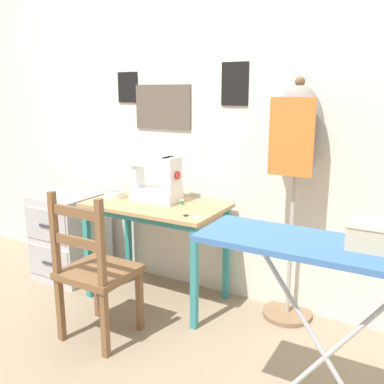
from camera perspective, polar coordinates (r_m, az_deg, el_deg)
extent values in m
plane|color=gray|center=(2.99, -7.60, -15.74)|extent=(14.00, 14.00, 0.00)
cube|color=silver|center=(3.12, -1.54, 10.13)|extent=(10.00, 0.05, 2.55)
cube|color=brown|center=(3.16, -3.91, 11.25)|extent=(0.46, 0.02, 0.32)
cube|color=black|center=(3.34, -8.55, 13.63)|extent=(0.18, 0.01, 0.22)
cube|color=black|center=(2.89, 5.74, 14.15)|extent=(0.19, 0.01, 0.28)
cube|color=tan|center=(2.94, -4.84, -1.74)|extent=(0.94, 0.54, 0.02)
cube|color=teal|center=(2.77, -7.51, -3.45)|extent=(0.86, 0.03, 0.04)
cube|color=teal|center=(3.14, -13.70, -7.81)|extent=(0.04, 0.04, 0.68)
cube|color=teal|center=(2.66, 0.31, -11.40)|extent=(0.04, 0.04, 0.68)
cube|color=teal|center=(3.46, -8.51, -5.55)|extent=(0.04, 0.04, 0.68)
cube|color=teal|center=(3.03, 4.60, -8.21)|extent=(0.04, 0.04, 0.68)
cube|color=white|center=(2.99, -4.80, -0.45)|extent=(0.34, 0.18, 0.08)
cube|color=white|center=(2.89, -2.84, 2.31)|extent=(0.09, 0.16, 0.24)
cube|color=white|center=(2.95, -5.25, 4.16)|extent=(0.29, 0.14, 0.07)
cube|color=white|center=(3.04, -7.18, 2.13)|extent=(0.04, 0.10, 0.17)
cylinder|color=#B22D2D|center=(2.86, -1.95, 2.21)|extent=(0.02, 0.06, 0.06)
cylinder|color=#99999E|center=(2.86, -2.87, 4.87)|extent=(0.01, 0.01, 0.02)
cylinder|color=silver|center=(3.13, -10.23, -0.29)|extent=(0.15, 0.15, 0.05)
cylinder|color=gray|center=(3.12, -10.24, 0.08)|extent=(0.12, 0.12, 0.01)
cube|color=silver|center=(2.61, 0.47, -3.28)|extent=(0.09, 0.03, 0.00)
cube|color=silver|center=(2.60, 0.35, -3.35)|extent=(0.09, 0.02, 0.00)
torus|color=black|center=(2.63, -0.83, -3.17)|extent=(0.03, 0.03, 0.01)
torus|color=black|center=(2.63, -0.79, -3.14)|extent=(0.03, 0.03, 0.01)
cylinder|color=green|center=(2.87, -1.40, -1.43)|extent=(0.03, 0.03, 0.03)
cylinder|color=beige|center=(2.87, -1.41, -1.12)|extent=(0.03, 0.03, 0.00)
cylinder|color=beige|center=(2.88, -1.40, -1.73)|extent=(0.03, 0.03, 0.00)
cube|color=brown|center=(2.62, -12.29, -10.35)|extent=(0.40, 0.38, 0.04)
cube|color=brown|center=(2.92, -12.50, -12.43)|extent=(0.04, 0.04, 0.39)
cube|color=brown|center=(2.72, -7.00, -14.18)|extent=(0.04, 0.04, 0.39)
cube|color=brown|center=(2.72, -17.14, -14.75)|extent=(0.04, 0.04, 0.39)
cube|color=brown|center=(2.51, -11.54, -16.96)|extent=(0.04, 0.04, 0.39)
cube|color=brown|center=(2.54, -17.87, -5.21)|extent=(0.04, 0.04, 0.48)
cube|color=brown|center=(2.31, -12.09, -6.70)|extent=(0.04, 0.04, 0.48)
cube|color=brown|center=(2.38, -15.33, -2.64)|extent=(0.34, 0.02, 0.06)
cube|color=brown|center=(2.43, -15.09, -6.46)|extent=(0.34, 0.02, 0.06)
cube|color=#B7B7BC|center=(3.54, -15.88, -5.53)|extent=(0.45, 0.48, 0.67)
cube|color=#A8A8AD|center=(3.34, -18.99, -4.24)|extent=(0.41, 0.01, 0.24)
cube|color=#333338|center=(3.34, -19.11, -4.28)|extent=(0.10, 0.01, 0.02)
cube|color=#A8A8AD|center=(3.44, -18.61, -8.92)|extent=(0.41, 0.01, 0.24)
cube|color=#333338|center=(3.43, -18.74, -8.97)|extent=(0.10, 0.01, 0.02)
cylinder|color=#846647|center=(3.01, 12.54, -15.53)|extent=(0.32, 0.32, 0.03)
cylinder|color=#ADA89E|center=(2.80, 13.07, -6.25)|extent=(0.03, 0.03, 1.00)
ellipsoid|color=gray|center=(2.65, 13.85, 7.92)|extent=(0.31, 0.22, 0.54)
sphere|color=brown|center=(2.64, 14.21, 14.09)|extent=(0.06, 0.06, 0.06)
cube|color=orange|center=(2.54, 13.08, 7.13)|extent=(0.27, 0.01, 0.45)
cube|color=#3D6BAD|center=(1.66, 18.43, -7.18)|extent=(1.03, 0.33, 0.02)
cylinder|color=#B7B7BC|center=(1.86, 17.35, -20.26)|extent=(0.63, 0.02, 0.89)
cylinder|color=#B7B7BC|center=(1.86, 17.35, -20.26)|extent=(0.63, 0.02, 0.89)
cube|color=beige|center=(1.67, 22.76, -5.47)|extent=(0.15, 0.15, 0.09)
cube|color=beige|center=(1.65, 22.91, -3.92)|extent=(0.16, 0.16, 0.01)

